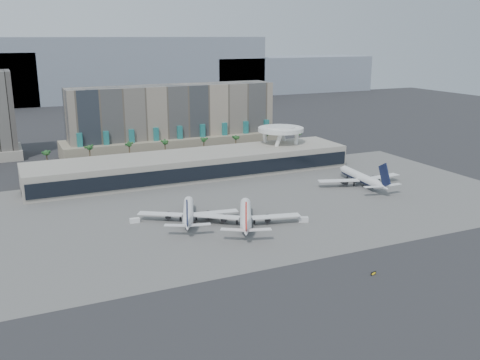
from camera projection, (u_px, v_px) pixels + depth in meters
name	position (u px, v px, depth m)	size (l,w,h in m)	color
ground	(301.00, 249.00, 185.73)	(900.00, 900.00, 0.00)	#232326
apron_pad	(236.00, 205.00, 234.04)	(260.00, 130.00, 0.06)	#5B5B59
mountain_ridge	(109.00, 74.00, 601.95)	(680.00, 60.00, 70.00)	gray
hotel	(174.00, 125.00, 338.55)	(140.00, 30.00, 42.00)	gray
terminal	(194.00, 164.00, 280.52)	(170.00, 32.50, 14.50)	#B7B1A0
saucer_structure	(281.00, 132.00, 304.77)	(26.00, 26.00, 21.89)	white
palm_row	(185.00, 144.00, 313.17)	(157.80, 2.80, 13.10)	brown
airliner_left	(188.00, 212.00, 213.06)	(38.71, 40.00, 14.42)	white
airliner_centre	(246.00, 215.00, 208.65)	(40.41, 41.58, 15.43)	white
airliner_right	(362.00, 178.00, 263.29)	(44.66, 46.17, 15.95)	white
service_vehicle_a	(135.00, 220.00, 211.65)	(3.87, 1.89, 1.89)	white
service_vehicle_b	(303.00, 220.00, 212.55)	(3.94, 2.25, 2.03)	silver
taxiway_sign	(373.00, 273.00, 165.71)	(2.22, 0.76, 1.00)	black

